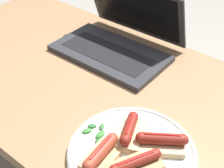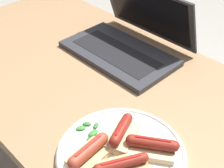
% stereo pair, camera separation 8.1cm
% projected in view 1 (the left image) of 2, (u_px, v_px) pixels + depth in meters
% --- Properties ---
extents(desk, '(1.48, 0.66, 0.77)m').
position_uv_depth(desk, '(114.00, 109.00, 0.93)').
color(desk, '#93704C').
rests_on(desk, ground_plane).
extents(laptop, '(0.37, 0.28, 0.21)m').
position_uv_depth(laptop, '(117.00, 40.00, 1.03)').
color(laptop, '#2D2D33').
rests_on(laptop, desk).
extents(plate, '(0.29, 0.29, 0.02)m').
position_uv_depth(plate, '(132.00, 153.00, 0.69)').
color(plate, white).
rests_on(plate, desk).
extents(sausage_toast_left, '(0.12, 0.11, 0.04)m').
position_uv_depth(sausage_toast_left, '(161.00, 142.00, 0.69)').
color(sausage_toast_left, '#D6B784').
rests_on(sausage_toast_left, plate).
extents(sausage_toast_middle, '(0.09, 0.11, 0.05)m').
position_uv_depth(sausage_toast_middle, '(129.00, 132.00, 0.71)').
color(sausage_toast_middle, '#D6B784').
rests_on(sausage_toast_middle, plate).
extents(sausage_toast_right, '(0.10, 0.13, 0.04)m').
position_uv_depth(sausage_toast_right, '(135.00, 165.00, 0.64)').
color(sausage_toast_right, tan).
rests_on(sausage_toast_right, plate).
extents(sausage_toast_extra, '(0.07, 0.11, 0.04)m').
position_uv_depth(sausage_toast_extra, '(101.00, 154.00, 0.66)').
color(sausage_toast_extra, tan).
rests_on(sausage_toast_extra, plate).
extents(salad_pile, '(0.07, 0.06, 0.01)m').
position_uv_depth(salad_pile, '(97.00, 133.00, 0.73)').
color(salad_pile, '#2D662D').
rests_on(salad_pile, plate).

